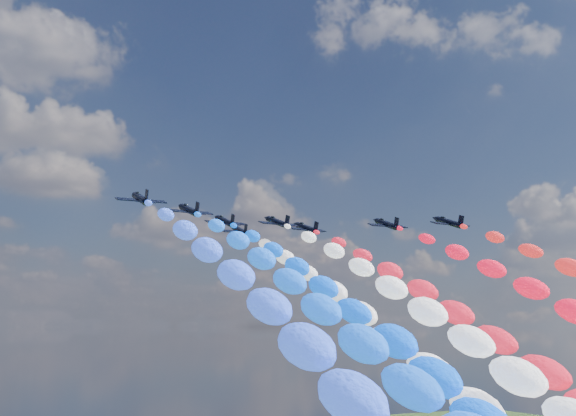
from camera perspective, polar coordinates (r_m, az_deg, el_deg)
jet_0 at (r=136.15m, az=-10.78°, el=0.69°), size 9.02×12.06×5.81m
trail_0 at (r=74.91m, az=3.24°, el=-14.21°), size 6.51×126.47×61.81m
jet_1 at (r=148.15m, az=-7.28°, el=-0.15°), size 8.93×12.00×5.81m
trail_1 at (r=88.78m, az=7.18°, el=-13.30°), size 6.51×126.47×61.81m
jet_2 at (r=163.07m, az=-4.66°, el=-0.97°), size 8.68×11.82×5.81m
trail_2 at (r=105.09m, az=9.15°, el=-12.53°), size 6.51×126.47×61.81m
jet_3 at (r=164.06m, az=-0.78°, el=-1.04°), size 9.36×12.31×5.81m
trail_3 at (r=108.81m, az=14.88°, el=-12.22°), size 6.51×126.47×61.81m
jet_4 at (r=178.00m, az=-3.59°, el=-1.63°), size 9.21×12.20×5.81m
trail_4 at (r=120.43m, az=8.99°, el=-12.03°), size 6.51×126.47×61.81m
jet_5 at (r=173.78m, az=1.35°, el=-1.47°), size 9.25×12.22×5.81m
trail_5 at (r=119.90m, az=16.66°, el=-11.80°), size 6.51×126.47×61.81m
jet_6 at (r=168.49m, az=7.24°, el=-1.18°), size 9.28×12.25×5.81m
jet_7 at (r=167.80m, az=11.71°, el=-1.03°), size 8.81×11.91×5.81m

